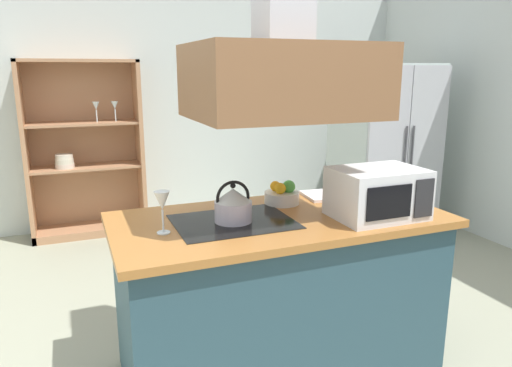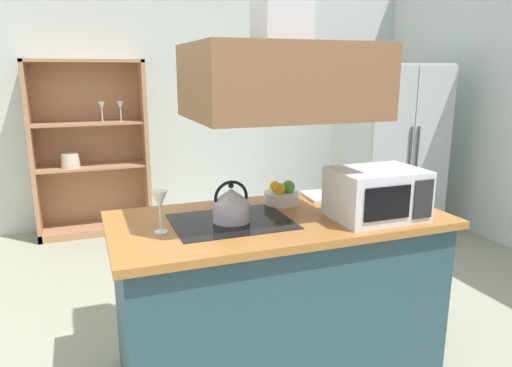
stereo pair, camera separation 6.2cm
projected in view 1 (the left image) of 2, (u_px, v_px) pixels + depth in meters
ground_plane at (254, 365)px, 2.74m from camera, size 7.80×7.80×0.00m
wall_back at (152, 99)px, 5.13m from camera, size 6.00×0.12×2.70m
kitchen_island at (279, 293)px, 2.63m from camera, size 1.77×0.85×0.90m
range_hood at (282, 56)px, 2.34m from camera, size 0.90×0.70×1.28m
refrigerator at (383, 150)px, 4.86m from camera, size 0.90×0.77×1.72m
dish_cabinet at (85, 159)px, 4.81m from camera, size 1.11×0.40×1.75m
kettle at (233, 205)px, 2.41m from camera, size 0.19×0.19×0.21m
cutting_board at (332, 195)px, 2.92m from camera, size 0.36×0.27×0.02m
microwave at (378, 193)px, 2.48m from camera, size 0.46×0.35×0.26m
wine_glass_on_counter at (162, 202)px, 2.23m from camera, size 0.08×0.08×0.21m
fruit_bowl at (282, 195)px, 2.75m from camera, size 0.20×0.20×0.14m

